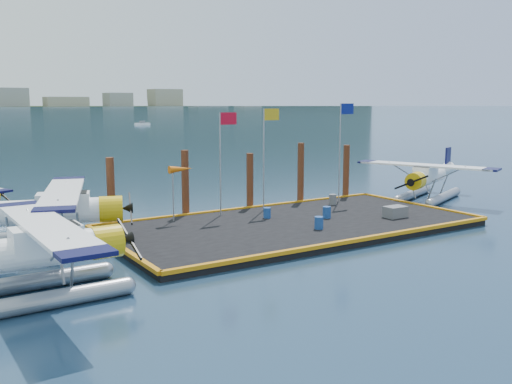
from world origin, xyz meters
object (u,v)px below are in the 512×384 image
Objects in this scene: drum_4 at (333,199)px; piling_1 at (185,185)px; drum_1 at (319,223)px; piling_2 at (250,183)px; windsock at (180,170)px; seaplane_d at (427,179)px; flagpole_yellow at (267,143)px; drum_2 at (327,212)px; drum_5 at (267,213)px; piling_0 at (111,194)px; flagpole_blue at (342,137)px; piling_3 at (301,175)px; flagpole_red at (223,147)px; crate at (395,212)px; seaplane_a at (35,257)px; piling_4 at (346,173)px; seaplane_b at (55,215)px.

piling_1 is (-9.38, 2.32, 1.36)m from drum_4.
drum_1 is 0.17× the size of piling_2.
seaplane_d is at bearing -4.00° from windsock.
flagpole_yellow is at bearing 171.29° from drum_4.
drum_2 reaches higher than drum_5.
piling_0 is at bearing 139.00° from drum_1.
drum_2 is at bearing -71.66° from piling_2.
windsock is (-11.72, 0.00, -1.46)m from flagpole_blue.
drum_2 is at bearing -111.73° from piling_3.
drum_2 reaches higher than drum_1.
drum_1 is 0.15× the size of piling_3.
piling_3 is at bearing 68.27° from drum_2.
flagpole_blue is at bearing -0.00° from flagpole_red.
piling_0 is (-22.08, 2.90, 0.48)m from seaplane_d.
piling_0 is at bearing 180.00° from piling_2.
seaplane_d is 17.82m from piling_1.
flagpole_yellow reaches higher than drum_2.
flagpole_yellow reaches higher than piling_3.
crate is (5.67, 0.08, -0.01)m from drum_1.
flagpole_yellow is 4.75m from piling_3.
seaplane_a is 11.51m from piling_0.
drum_4 is 5.13m from crate.
drum_2 is 7.05m from flagpole_red.
drum_1 is 0.99× the size of drum_2.
piling_4 is at bearing 0.00° from piling_3.
piling_0 reaches higher than drum_1.
flagpole_yellow is 1.48× the size of piling_1.
flagpole_red is at bearing 180.00° from flagpole_yellow.
drum_4 is at bearing 45.88° from drum_2.
piling_4 is (8.37, 7.50, 1.27)m from drum_1.
seaplane_d reaches higher than drum_2.
drum_1 is 7.38m from drum_4.
flagpole_red reaches higher than drum_5.
piling_3 is (8.50, 0.00, 0.05)m from piling_1.
seaplane_a is at bearing -121.26° from piling_0.
windsock is (9.44, 8.23, 1.63)m from seaplane_a.
drum_5 is 0.14× the size of piling_1.
piling_2 reaches higher than crate.
flagpole_yellow is at bearing 57.78° from drum_5.
drum_5 is 5.50m from windsock.
piling_0 is at bearing 147.30° from seaplane_a.
drum_1 is (12.29, -4.80, -0.90)m from seaplane_b.
piling_1 is at bearing 125.89° from seaplane_b.
seaplane_b is 10.31m from flagpole_red.
piling_3 is (-2.20, 1.60, -2.54)m from flagpole_blue.
piling_1 is 1.11× the size of piling_2.
drum_2 is 6.07m from piling_3.
piling_3 reaches higher than drum_2.
drum_2 is 7.06m from flagpole_blue.
piling_4 is (3.12, 2.32, 1.26)m from drum_4.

